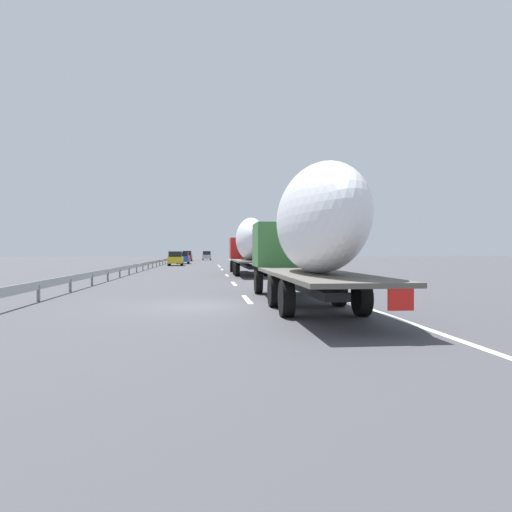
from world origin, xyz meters
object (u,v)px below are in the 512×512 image
at_px(truck_lead, 249,243).
at_px(car_red_compact, 187,256).
at_px(car_yellow_coupe, 176,258).
at_px(road_sign, 262,250).
at_px(car_blue_sedan, 183,258).
at_px(car_silver_hatch, 207,256).
at_px(truck_trailing, 309,231).

bearing_deg(truck_lead, car_red_compact, 7.40).
distance_m(car_yellow_coupe, road_sign, 12.94).
bearing_deg(truck_lead, car_blue_sedan, 11.36).
bearing_deg(car_silver_hatch, car_yellow_coupe, 174.26).
bearing_deg(car_yellow_coupe, road_sign, -124.76).
xyz_separation_m(truck_lead, car_red_compact, (55.37, 7.19, -1.56)).
xyz_separation_m(truck_lead, car_silver_hatch, (65.88, 3.42, -1.57)).
height_order(truck_trailing, car_yellow_coupe, truck_trailing).
relative_size(truck_lead, car_yellow_coupe, 3.32).
bearing_deg(car_blue_sedan, car_yellow_coupe, 177.33).
bearing_deg(car_blue_sedan, truck_trailing, -172.98).
distance_m(car_red_compact, car_yellow_coupe, 29.99).
distance_m(truck_trailing, car_yellow_coupe, 48.09).
relative_size(truck_lead, truck_trailing, 1.05).
relative_size(car_blue_sedan, car_red_compact, 1.03).
bearing_deg(car_red_compact, truck_trailing, -174.69).
bearing_deg(car_blue_sedan, car_red_compact, 0.44).
height_order(car_silver_hatch, road_sign, road_sign).
height_order(car_silver_hatch, car_blue_sedan, car_silver_hatch).
relative_size(truck_trailing, car_red_compact, 2.99).
bearing_deg(car_red_compact, road_sign, -164.59).
xyz_separation_m(car_silver_hatch, car_yellow_coupe, (-40.50, 4.07, -0.03)).
distance_m(truck_lead, truck_trailing, 22.10).
distance_m(car_blue_sedan, road_sign, 19.83).
bearing_deg(car_yellow_coupe, truck_trailing, -171.04).
relative_size(truck_trailing, car_silver_hatch, 3.32).
distance_m(car_silver_hatch, car_blue_sedan, 31.05).
bearing_deg(road_sign, truck_lead, 170.25).
bearing_deg(truck_trailing, car_yellow_coupe, 8.96).
height_order(truck_trailing, car_silver_hatch, truck_trailing).
relative_size(truck_trailing, road_sign, 4.52).
distance_m(car_blue_sedan, car_yellow_coupe, 9.67).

